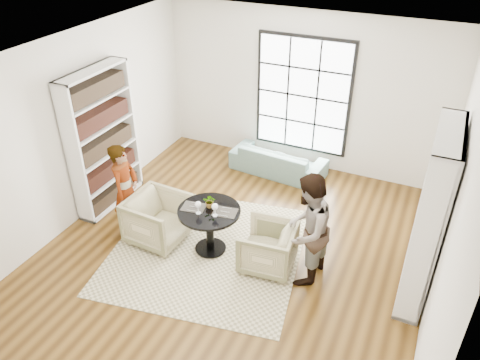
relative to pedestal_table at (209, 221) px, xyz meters
The scene contains 16 objects.
ground 0.67m from the pedestal_table, 23.11° to the left, with size 6.00×6.00×0.00m, color brown.
room_shell 1.06m from the pedestal_table, 62.66° to the left, with size 6.00×6.01×6.00m.
rug 0.54m from the pedestal_table, 135.35° to the right, with size 2.80×2.80×0.01m, color #C5BA93.
pedestal_table is the anchor object (origin of this frame).
sofa 2.62m from the pedestal_table, 87.40° to the left, with size 1.82×0.71×0.53m, color gray.
armchair_left 0.86m from the pedestal_table, behind, with size 0.83×0.85×0.78m, color #C0AD89.
armchair_right 0.94m from the pedestal_table, ahead, with size 0.74×0.77×0.70m, color tan.
person_left 1.42m from the pedestal_table, behind, with size 0.57×0.37×1.55m, color gray.
person_right 1.50m from the pedestal_table, ahead, with size 0.81×0.63×1.67m, color gray.
placemat_left 0.32m from the pedestal_table, behind, with size 0.34×0.26×0.01m, color #282622.
placemat_right 0.32m from the pedestal_table, 10.43° to the left, with size 0.34×0.26×0.01m, color #282622.
cutlery_left 0.32m from the pedestal_table, behind, with size 0.14×0.22×0.01m, color #B8B8BC, non-canonical shape.
cutlery_right 0.32m from the pedestal_table, 10.43° to the left, with size 0.14×0.22×0.01m, color #B8B8BC, non-canonical shape.
wine_glass_left 0.39m from the pedestal_table, 126.83° to the right, with size 0.09×0.09×0.20m.
wine_glass_right 0.39m from the pedestal_table, 30.68° to the right, with size 0.09×0.09×0.21m.
flower_centerpiece 0.31m from the pedestal_table, 105.72° to the left, with size 0.18×0.16×0.20m, color gray.
Camera 1 is at (2.36, -5.01, 4.71)m, focal length 35.00 mm.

